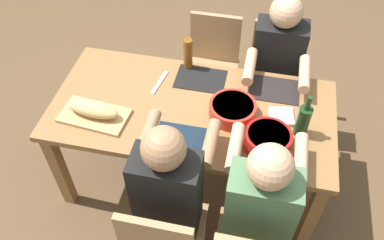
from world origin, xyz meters
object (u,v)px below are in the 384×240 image
bread_loaf (93,109)px  wine_bottle (303,120)px  dining_table (192,118)px  cutting_board (94,115)px  chair_near_center (163,240)px  beer_bottle (188,54)px  diner_far_right (276,65)px  wine_glass (153,132)px  chair_far_center (212,63)px  napkin_stack (281,117)px  diner_near_right (260,206)px  serving_bowl_pasta (268,139)px  serving_bowl_greens (233,109)px  diner_near_center (169,189)px  chair_far_right (273,71)px

bread_loaf → wine_bottle: (1.20, 0.13, 0.04)m
dining_table → cutting_board: (-0.55, -0.19, 0.10)m
chair_near_center → beer_bottle: 1.17m
chair_near_center → diner_far_right: (0.47, 1.31, 0.21)m
beer_bottle → wine_glass: (-0.04, -0.70, 0.01)m
chair_far_center → napkin_stack: bearing=-53.2°
dining_table → beer_bottle: 0.43m
diner_near_right → serving_bowl_pasta: bearing=90.8°
serving_bowl_greens → beer_bottle: (-0.35, 0.37, 0.06)m
dining_table → diner_near_center: 0.56m
cutting_board → beer_bottle: beer_bottle is taller
beer_bottle → wine_bottle: bearing=-30.0°
diner_far_right → serving_bowl_pasta: size_ratio=4.64×
chair_far_center → diner_near_center: (-0.00, -1.31, 0.21)m
dining_table → serving_bowl_greens: size_ratio=6.21×
dining_table → cutting_board: 0.59m
serving_bowl_pasta → beer_bottle: beer_bottle is taller
cutting_board → chair_far_right: bearing=42.5°
chair_far_right → wine_bottle: (0.17, -0.81, 0.37)m
chair_near_center → beer_bottle: bearing=95.4°
serving_bowl_pasta → wine_bottle: (0.18, 0.14, 0.05)m
bread_loaf → chair_far_right: bearing=42.5°
serving_bowl_pasta → napkin_stack: (0.07, 0.23, -0.05)m
diner_far_right → serving_bowl_greens: (-0.23, -0.57, 0.09)m
cutting_board → beer_bottle: (0.45, 0.56, 0.10)m
bread_loaf → wine_glass: (0.41, -0.14, 0.05)m
serving_bowl_pasta → beer_bottle: bearing=135.3°
beer_bottle → napkin_stack: (0.64, -0.34, -0.10)m
diner_far_right → chair_near_center: bearing=-109.9°
diner_near_right → diner_near_center: 0.47m
chair_far_right → serving_bowl_greens: size_ratio=3.07×
serving_bowl_greens → serving_bowl_pasta: 0.29m
napkin_stack → wine_bottle: bearing=-41.4°
diner_near_center → wine_glass: (-0.15, 0.23, 0.16)m
chair_near_center → diner_near_center: diner_near_center is taller
diner_near_right → chair_far_center: bearing=109.9°
diner_far_right → diner_near_center: bearing=-112.8°
chair_near_center → napkin_stack: (0.53, 0.77, 0.27)m
bread_loaf → serving_bowl_greens: bearing=13.1°
diner_near_right → napkin_stack: diner_near_right is taller
chair_far_center → chair_far_right: size_ratio=1.00×
diner_far_right → serving_bowl_pasta: bearing=-90.4°
wine_bottle → wine_glass: size_ratio=1.75×
wine_glass → wine_bottle: bearing=18.5°
chair_far_center → wine_bottle: size_ratio=2.93×
wine_bottle → beer_bottle: size_ratio=1.32×
diner_near_right → cutting_board: size_ratio=3.00×
diner_near_center → cutting_board: 0.66m
diner_near_right → chair_near_center: 0.55m
serving_bowl_greens → napkin_stack: (0.29, 0.04, -0.04)m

